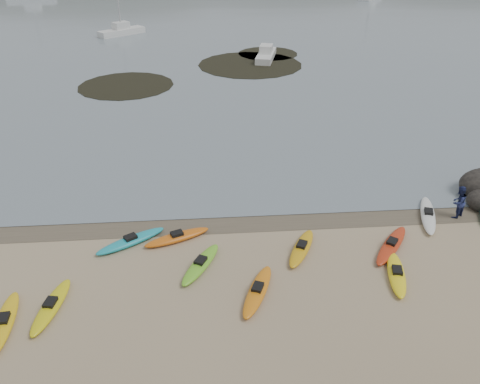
{
  "coord_description": "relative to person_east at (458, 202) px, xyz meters",
  "views": [
    {
      "loc": [
        -1.59,
        -20.05,
        13.08
      ],
      "look_at": [
        0.0,
        0.0,
        1.5
      ],
      "focal_mm": 35.0,
      "sensor_mm": 36.0,
      "label": 1
    }
  ],
  "objects": [
    {
      "name": "ground",
      "position": [
        -11.01,
        0.8,
        -0.88
      ],
      "size": [
        600.0,
        600.0,
        0.0
      ],
      "primitive_type": "plane",
      "color": "tan",
      "rests_on": "ground"
    },
    {
      "name": "kayaks",
      "position": [
        -10.06,
        -2.72,
        -0.71
      ],
      "size": [
        23.63,
        9.52,
        0.34
      ],
      "color": "yellow",
      "rests_on": "ground"
    },
    {
      "name": "far_hills",
      "position": [
        28.37,
        194.77,
        -16.81
      ],
      "size": [
        550.0,
        135.0,
        80.0
      ],
      "color": "#384235",
      "rests_on": "ground"
    },
    {
      "name": "kelp_mats",
      "position": [
        -10.92,
        29.23,
        -0.85
      ],
      "size": [
        22.49,
        18.85,
        0.04
      ],
      "color": "black",
      "rests_on": "water"
    },
    {
      "name": "person_east",
      "position": [
        0.0,
        0.0,
        0.0
      ],
      "size": [
        1.07,
        1.01,
        1.75
      ],
      "primitive_type": "imported",
      "rotation": [
        0.0,
        0.0,
        3.69
      ],
      "color": "navy",
      "rests_on": "ground"
    },
    {
      "name": "wet_sand",
      "position": [
        -11.01,
        0.5,
        -0.87
      ],
      "size": [
        60.0,
        60.0,
        0.0
      ],
      "primitive_type": "plane",
      "color": "brown",
      "rests_on": "ground"
    }
  ]
}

